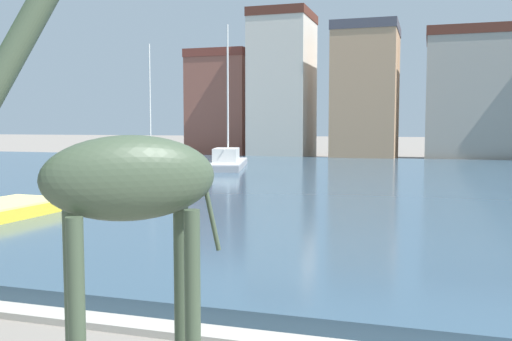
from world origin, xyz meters
name	(u,v)px	position (x,y,z in m)	size (l,w,h in m)	color
harbor_water	(337,184)	(0.00, 28.62, 0.19)	(84.50, 40.47, 0.39)	#334C60
quay_edge_coping	(133,325)	(0.00, 8.13, 0.06)	(84.50, 0.50, 0.12)	#ADA89E
giraffe_statue	(116,188)	(1.35, 5.50, 2.58)	(2.47, 2.18, 5.05)	#3D4C38
sailboat_grey	(228,164)	(-8.41, 35.68, 0.58)	(4.20, 9.19, 9.76)	#939399
sailboat_white	(150,160)	(-16.72, 40.45, 0.40)	(4.65, 9.85, 9.54)	white
townhouse_wide_warehouse	(225,104)	(-15.55, 54.52, 5.28)	(6.15, 7.29, 10.53)	#8E5142
townhouse_narrow_midrow	(283,86)	(-8.72, 51.49, 6.80)	(5.34, 6.48, 13.57)	beige
townhouse_end_terrace	(366,93)	(-1.05, 51.37, 6.00)	(5.56, 7.00, 11.96)	tan
townhouse_corner_house	(479,96)	(8.46, 53.04, 5.69)	(8.91, 7.52, 11.34)	gray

